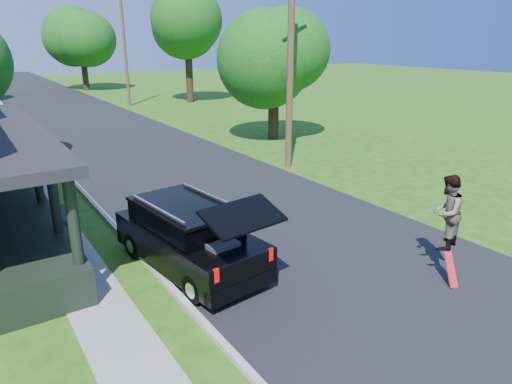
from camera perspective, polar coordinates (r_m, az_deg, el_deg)
ground at (r=12.12m, az=8.97°, el=-8.15°), size 140.00×140.00×0.00m
street at (r=29.37m, az=-18.20°, el=7.13°), size 8.00×120.00×0.02m
curb at (r=28.62m, az=-26.02°, el=5.88°), size 0.15×120.00×0.12m
sidewalk at (r=28.48m, az=-29.09°, el=5.36°), size 1.30×120.00×0.03m
black_suv at (r=11.27m, az=-8.34°, el=-5.49°), size 2.34×4.92×2.21m
skateboarder at (r=11.48m, az=22.75°, el=-2.36°), size 1.04×0.91×1.79m
skateboard at (r=11.60m, az=23.17°, el=-9.02°), size 0.47×0.53×0.73m
tree_right_near at (r=25.59m, az=2.17°, el=17.97°), size 5.43×5.33×7.84m
tree_right_mid at (r=41.44m, az=-8.72°, el=20.26°), size 7.60×7.32×10.05m
tree_right_far at (r=54.30m, az=-21.18°, el=18.16°), size 7.85×7.99×9.66m
utility_pole_near at (r=19.61m, az=4.39°, el=18.95°), size 1.73×0.52×10.74m
utility_pole_far at (r=40.25m, az=-16.10°, el=17.11°), size 1.47×0.50×9.31m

